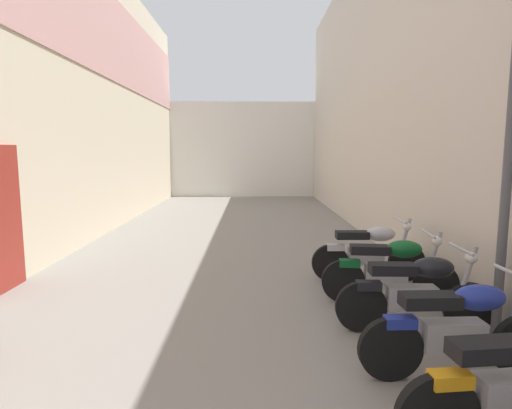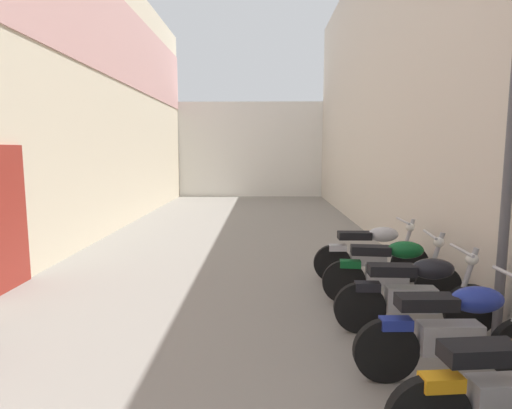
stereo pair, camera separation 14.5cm
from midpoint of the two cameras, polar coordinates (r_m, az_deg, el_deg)
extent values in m
plane|color=gray|center=(7.13, -3.35, -9.88)|extent=(36.99, 36.99, 0.00)
cube|color=beige|center=(9.78, -24.24, 15.21)|extent=(0.40, 20.99, 7.11)
cube|color=#9E2D23|center=(7.25, -30.68, -1.69)|extent=(0.06, 1.10, 2.20)
cube|color=#DBA39E|center=(10.04, -23.57, 24.18)|extent=(0.04, 20.99, 2.27)
cube|color=beige|center=(9.42, 20.25, 16.69)|extent=(0.40, 20.99, 7.42)
cube|color=silver|center=(20.30, -0.51, 7.49)|extent=(9.60, 2.00, 4.32)
cube|color=#9E9EA3|center=(3.65, 32.32, -21.41)|extent=(0.58, 0.25, 0.28)
cube|color=black|center=(3.38, 29.47, -17.18)|extent=(0.54, 0.27, 0.12)
cube|color=orange|center=(3.33, 25.19, -21.08)|extent=(0.29, 0.17, 0.10)
cylinder|color=black|center=(4.22, 18.31, -18.43)|extent=(0.60, 0.10, 0.60)
cube|color=#9E9EA3|center=(4.39, 25.79, -16.08)|extent=(0.57, 0.22, 0.28)
ellipsoid|color=navy|center=(4.37, 28.82, -11.32)|extent=(0.49, 0.27, 0.24)
cube|color=black|center=(4.17, 23.17, -12.15)|extent=(0.53, 0.24, 0.12)
cube|color=navy|center=(4.14, 19.55, -15.06)|extent=(0.28, 0.15, 0.10)
cylinder|color=black|center=(5.53, 27.90, -12.64)|extent=(0.60, 0.10, 0.60)
cylinder|color=black|center=(5.15, 14.78, -13.50)|extent=(0.60, 0.10, 0.60)
cube|color=#9E9EA3|center=(5.25, 21.12, -11.94)|extent=(0.57, 0.22, 0.28)
ellipsoid|color=black|center=(5.22, 23.73, -8.05)|extent=(0.49, 0.28, 0.24)
cube|color=black|center=(5.08, 18.81, -8.45)|extent=(0.53, 0.24, 0.12)
cylinder|color=#9E9EA3|center=(5.40, 27.44, -9.19)|extent=(0.25, 0.07, 0.77)
cylinder|color=#9E9EA3|center=(5.28, 26.97, -5.59)|extent=(0.06, 0.58, 0.04)
sphere|color=silver|center=(5.36, 28.09, -6.59)|extent=(0.14, 0.14, 0.14)
cube|color=black|center=(5.08, 15.78, -10.72)|extent=(0.29, 0.15, 0.10)
cylinder|color=black|center=(6.28, 24.21, -10.06)|extent=(0.61, 0.15, 0.60)
cylinder|color=black|center=(6.04, 12.60, -10.27)|extent=(0.61, 0.15, 0.60)
cube|color=#9E9EA3|center=(6.09, 18.10, -9.15)|extent=(0.58, 0.26, 0.28)
ellipsoid|color=#0F5123|center=(6.04, 20.39, -5.83)|extent=(0.51, 0.31, 0.24)
cube|color=black|center=(5.96, 16.05, -6.03)|extent=(0.54, 0.28, 0.12)
cylinder|color=#9E9EA3|center=(6.17, 23.75, -6.98)|extent=(0.25, 0.09, 0.77)
cylinder|color=#9E9EA3|center=(6.08, 23.29, -3.79)|extent=(0.10, 0.58, 0.04)
sphere|color=silver|center=(6.13, 24.33, -4.70)|extent=(0.14, 0.14, 0.14)
cube|color=#0F5123|center=(5.98, 13.44, -7.89)|extent=(0.29, 0.17, 0.10)
cylinder|color=black|center=(7.27, 20.80, -7.56)|extent=(0.60, 0.08, 0.60)
cylinder|color=black|center=(6.95, 10.96, -7.89)|extent=(0.60, 0.08, 0.60)
cube|color=#9E9EA3|center=(7.04, 15.63, -6.82)|extent=(0.56, 0.20, 0.28)
ellipsoid|color=#B7B7BC|center=(7.03, 17.55, -3.91)|extent=(0.48, 0.26, 0.24)
cube|color=black|center=(6.91, 13.88, -4.13)|extent=(0.52, 0.22, 0.12)
cylinder|color=#9E9EA3|center=(7.17, 20.40, -4.87)|extent=(0.25, 0.06, 0.77)
cylinder|color=#9E9EA3|center=(7.08, 19.99, -2.12)|extent=(0.04, 0.58, 0.04)
sphere|color=silver|center=(7.14, 20.86, -2.90)|extent=(0.14, 0.14, 0.14)
cube|color=#B7B7BC|center=(6.90, 11.67, -5.79)|extent=(0.28, 0.14, 0.10)
cylinder|color=#47474C|center=(5.11, 32.16, 7.24)|extent=(0.10, 0.10, 4.40)
camera|label=1|loc=(0.07, -89.26, 0.10)|focal=29.30mm
camera|label=2|loc=(0.07, 90.74, -0.10)|focal=29.30mm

